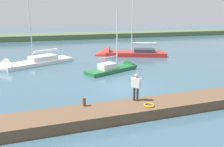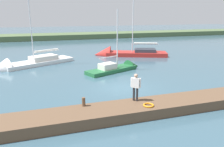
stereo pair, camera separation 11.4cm
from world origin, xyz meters
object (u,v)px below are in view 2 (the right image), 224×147
(sailboat_mid_channel, at_px, (124,54))
(sailboat_near_dock, at_px, (119,69))
(person_on_dock, at_px, (136,85))
(mooring_post_near, at_px, (84,102))
(life_ring_buoy, at_px, (148,105))
(sailboat_outer_mooring, at_px, (25,66))

(sailboat_mid_channel, height_order, sailboat_near_dock, sailboat_mid_channel)
(sailboat_near_dock, xyz_separation_m, person_on_dock, (2.59, 10.35, 1.57))
(mooring_post_near, bearing_deg, person_on_dock, 177.17)
(mooring_post_near, distance_m, sailboat_mid_channel, 20.56)
(life_ring_buoy, distance_m, sailboat_outer_mooring, 18.12)
(sailboat_outer_mooring, bearing_deg, life_ring_buoy, 89.03)
(sailboat_near_dock, bearing_deg, sailboat_outer_mooring, 131.28)
(life_ring_buoy, distance_m, sailboat_mid_channel, 20.27)
(life_ring_buoy, relative_size, sailboat_outer_mooring, 0.05)
(sailboat_near_dock, distance_m, person_on_dock, 10.78)
(life_ring_buoy, height_order, person_on_dock, person_on_dock)
(sailboat_mid_channel, distance_m, person_on_dock, 19.47)
(life_ring_buoy, relative_size, person_on_dock, 0.37)
(life_ring_buoy, height_order, sailboat_near_dock, sailboat_near_dock)
(person_on_dock, bearing_deg, life_ring_buoy, -115.92)
(sailboat_mid_channel, distance_m, sailboat_near_dock, 8.81)
(mooring_post_near, relative_size, life_ring_buoy, 0.82)
(sailboat_near_dock, height_order, sailboat_outer_mooring, sailboat_outer_mooring)
(mooring_post_near, relative_size, sailboat_outer_mooring, 0.04)
(life_ring_buoy, xyz_separation_m, sailboat_outer_mooring, (7.98, -16.26, -0.59))
(sailboat_mid_channel, bearing_deg, sailboat_outer_mooring, 34.42)
(mooring_post_near, relative_size, person_on_dock, 0.30)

